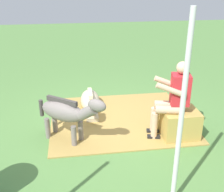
# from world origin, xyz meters

# --- Properties ---
(ground_plane) EXTENTS (24.00, 24.00, 0.00)m
(ground_plane) POSITION_xyz_m (0.00, 0.00, 0.00)
(ground_plane) COLOR #568442
(hay_patch) EXTENTS (2.69, 2.28, 0.02)m
(hay_patch) POSITION_xyz_m (-0.26, -0.29, 0.01)
(hay_patch) COLOR #AD8C47
(hay_patch) RESTS_ON ground
(hay_bale) EXTENTS (0.62, 0.52, 0.51)m
(hay_bale) POSITION_xyz_m (-1.18, 0.48, 0.25)
(hay_bale) COLOR tan
(hay_bale) RESTS_ON ground
(person_seated) EXTENTS (0.70, 0.50, 1.39)m
(person_seated) POSITION_xyz_m (-1.02, 0.46, 0.77)
(person_seated) COLOR #D8AD8C
(person_seated) RESTS_ON ground
(pony_standing) EXTENTS (1.15, 0.94, 0.91)m
(pony_standing) POSITION_xyz_m (0.76, 0.35, 0.55)
(pony_standing) COLOR slate
(pony_standing) RESTS_ON ground
(pony_lying) EXTENTS (0.41, 1.33, 0.42)m
(pony_lying) POSITION_xyz_m (0.29, -0.78, 0.19)
(pony_lying) COLOR beige
(pony_lying) RESTS_ON ground
(soda_bottle) EXTENTS (0.07, 0.07, 0.27)m
(soda_bottle) POSITION_xyz_m (-1.70, 0.02, 0.13)
(soda_bottle) COLOR #268C3F
(soda_bottle) RESTS_ON ground
(tent_pole_left) EXTENTS (0.06, 0.06, 2.41)m
(tent_pole_left) POSITION_xyz_m (-0.54, 2.00, 1.20)
(tent_pole_left) COLOR silver
(tent_pole_left) RESTS_ON ground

